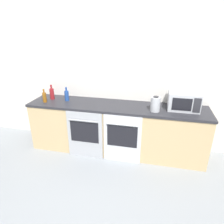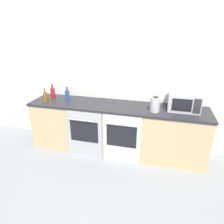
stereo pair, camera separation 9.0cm
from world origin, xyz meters
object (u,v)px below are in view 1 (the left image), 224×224
(oven_left, at_px, (85,135))
(oven_right, at_px, (122,139))
(microwave, at_px, (184,101))
(bottle_red, at_px, (52,94))
(kettle, at_px, (155,104))
(bottle_blue, at_px, (67,95))
(bottle_amber, at_px, (44,97))

(oven_left, bearing_deg, oven_right, 0.00)
(oven_right, relative_size, microwave, 1.75)
(oven_left, height_order, bottle_red, bottle_red)
(oven_right, bearing_deg, kettle, 23.96)
(bottle_red, distance_m, kettle, 1.87)
(oven_left, xyz_separation_m, bottle_blue, (-0.45, 0.37, 0.55))
(oven_right, distance_m, microwave, 1.16)
(bottle_blue, bearing_deg, oven_left, -39.42)
(oven_left, bearing_deg, microwave, 14.17)
(kettle, bearing_deg, bottle_blue, 174.25)
(bottle_blue, height_order, kettle, bottle_blue)
(microwave, height_order, bottle_red, microwave)
(oven_right, height_order, microwave, microwave)
(microwave, bearing_deg, kettle, -157.56)
(oven_right, bearing_deg, bottle_amber, 171.79)
(bottle_blue, distance_m, bottle_amber, 0.38)
(microwave, distance_m, bottle_amber, 2.35)
(microwave, height_order, kettle, microwave)
(bottle_red, bearing_deg, microwave, 0.07)
(bottle_blue, xyz_separation_m, kettle, (1.56, -0.16, 0.02))
(bottle_red, xyz_separation_m, kettle, (1.86, -0.18, 0.01))
(microwave, bearing_deg, oven_left, -165.83)
(microwave, bearing_deg, bottle_amber, -175.50)
(oven_left, height_order, oven_right, same)
(kettle, bearing_deg, oven_right, -156.04)
(bottle_amber, bearing_deg, kettle, 0.13)
(oven_left, xyz_separation_m, microwave, (1.55, 0.39, 0.59))
(microwave, relative_size, bottle_red, 1.78)
(kettle, bearing_deg, microwave, 22.44)
(oven_left, xyz_separation_m, bottle_amber, (-0.80, 0.21, 0.55))
(microwave, bearing_deg, bottle_red, -179.93)
(bottle_blue, bearing_deg, oven_right, -18.73)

